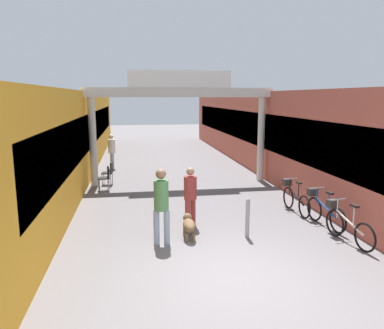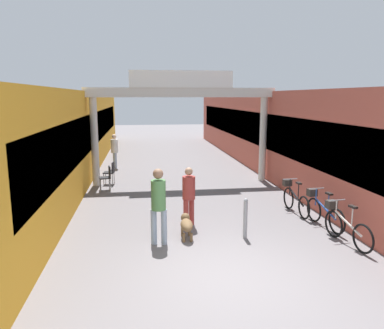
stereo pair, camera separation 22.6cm
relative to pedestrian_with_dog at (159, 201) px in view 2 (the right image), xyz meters
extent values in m
plane|color=slate|center=(1.23, -1.80, -1.05)|extent=(80.00, 80.00, 0.00)
cube|color=gold|center=(-3.87, 9.20, 0.77)|extent=(3.00, 26.00, 3.64)
cube|color=black|center=(-2.39, 9.20, 0.96)|extent=(0.04, 23.40, 1.46)
cube|color=#B25142|center=(6.33, 9.20, 0.77)|extent=(3.00, 26.00, 3.64)
cube|color=black|center=(4.85, 9.20, 0.96)|extent=(0.04, 23.40, 1.46)
cylinder|color=beige|center=(-2.12, 6.28, 0.65)|extent=(0.28, 0.28, 3.40)
cylinder|color=beige|center=(4.58, 6.28, 0.65)|extent=(0.28, 0.28, 3.40)
cube|color=beige|center=(1.23, 6.28, 2.54)|extent=(7.40, 0.44, 0.36)
cube|color=white|center=(1.23, 6.08, 3.04)|extent=(3.96, 0.10, 0.64)
cylinder|color=#8C9EB2|center=(-0.12, 0.02, -0.62)|extent=(0.16, 0.16, 0.84)
cylinder|color=#8C9EB2|center=(0.12, -0.02, -0.62)|extent=(0.16, 0.16, 0.84)
cylinder|color=#4C7F47|center=(0.00, 0.00, 0.15)|extent=(0.39, 0.39, 0.70)
sphere|color=#8C664C|center=(0.00, 0.00, 0.65)|extent=(0.27, 0.27, 0.24)
cylinder|color=#99332D|center=(0.94, 1.25, -0.67)|extent=(0.20, 0.20, 0.74)
cylinder|color=#99332D|center=(0.77, 1.08, -0.67)|extent=(0.20, 0.20, 0.74)
cylinder|color=#99332D|center=(0.86, 1.16, 0.00)|extent=(0.48, 0.48, 0.61)
sphere|color=tan|center=(0.86, 1.16, 0.45)|extent=(0.30, 0.30, 0.21)
cylinder|color=#8C9EB2|center=(-1.60, 9.67, -0.66)|extent=(0.17, 0.17, 0.77)
cylinder|color=#8C9EB2|center=(-1.66, 9.90, -0.66)|extent=(0.17, 0.17, 0.77)
cylinder|color=silver|center=(-1.63, 9.78, 0.04)|extent=(0.41, 0.41, 0.64)
sphere|color=beige|center=(-1.63, 9.78, 0.50)|extent=(0.26, 0.26, 0.22)
ellipsoid|color=brown|center=(0.68, 0.24, -0.70)|extent=(0.30, 0.67, 0.27)
sphere|color=brown|center=(0.69, 0.54, -0.60)|extent=(0.23, 0.23, 0.23)
sphere|color=white|center=(0.69, 0.44, -0.71)|extent=(0.16, 0.16, 0.16)
cylinder|color=brown|center=(0.60, 0.44, -0.94)|extent=(0.07, 0.07, 0.21)
cylinder|color=brown|center=(0.77, 0.44, -0.94)|extent=(0.07, 0.07, 0.21)
cylinder|color=brown|center=(0.59, 0.04, -0.94)|extent=(0.07, 0.07, 0.21)
cylinder|color=brown|center=(0.77, 0.04, -0.94)|extent=(0.07, 0.07, 0.21)
torus|color=black|center=(4.29, -0.13, -0.71)|extent=(0.15, 0.67, 0.67)
torus|color=black|center=(4.44, -1.14, -0.71)|extent=(0.15, 0.67, 0.67)
cube|color=beige|center=(4.36, -0.63, -0.53)|extent=(0.17, 0.94, 0.34)
cylinder|color=beige|center=(4.38, -0.75, -0.31)|extent=(0.04, 0.04, 0.42)
cube|color=black|center=(4.38, -0.75, -0.09)|extent=(0.13, 0.23, 0.05)
cylinder|color=beige|center=(4.30, -0.19, -0.33)|extent=(0.04, 0.04, 0.46)
cylinder|color=gray|center=(4.30, -0.19, -0.09)|extent=(0.46, 0.09, 0.03)
cube|color=#332D28|center=(4.27, 0.01, -0.25)|extent=(0.27, 0.23, 0.20)
torus|color=black|center=(4.34, 1.05, -0.71)|extent=(0.13, 0.67, 0.67)
torus|color=black|center=(4.47, 0.04, -0.71)|extent=(0.13, 0.67, 0.67)
cube|color=#234C9E|center=(4.40, 0.54, -0.53)|extent=(0.15, 0.94, 0.34)
cylinder|color=#234C9E|center=(4.42, 0.42, -0.31)|extent=(0.04, 0.04, 0.42)
cube|color=black|center=(4.42, 0.42, -0.09)|extent=(0.13, 0.23, 0.05)
cylinder|color=#234C9E|center=(4.35, 0.99, -0.33)|extent=(0.04, 0.04, 0.46)
cylinder|color=gray|center=(4.35, 0.99, -0.09)|extent=(0.46, 0.08, 0.03)
cube|color=#332D28|center=(4.33, 1.19, -0.25)|extent=(0.26, 0.23, 0.20)
torus|color=black|center=(4.11, 2.29, -0.71)|extent=(0.08, 0.67, 0.67)
torus|color=black|center=(4.16, 1.27, -0.71)|extent=(0.08, 0.67, 0.67)
cube|color=black|center=(4.13, 1.78, -0.53)|extent=(0.08, 0.94, 0.34)
cylinder|color=black|center=(4.14, 1.66, -0.31)|extent=(0.03, 0.03, 0.42)
cube|color=black|center=(4.14, 1.66, -0.09)|extent=(0.11, 0.22, 0.05)
cylinder|color=black|center=(4.11, 2.23, -0.33)|extent=(0.03, 0.03, 0.46)
cylinder|color=gray|center=(4.11, 2.23, -0.09)|extent=(0.46, 0.05, 0.03)
cube|color=#332D28|center=(4.10, 2.43, -0.25)|extent=(0.25, 0.21, 0.20)
cylinder|color=gray|center=(2.11, 0.10, -0.58)|extent=(0.10, 0.10, 0.93)
sphere|color=gray|center=(2.11, 0.10, -0.09)|extent=(0.10, 0.10, 0.10)
cylinder|color=gray|center=(-1.86, 5.26, -0.82)|extent=(0.03, 0.03, 0.45)
cylinder|color=gray|center=(-1.92, 5.59, -0.82)|extent=(0.03, 0.03, 0.45)
cylinder|color=gray|center=(-1.52, 5.32, -0.82)|extent=(0.03, 0.03, 0.45)
cylinder|color=gray|center=(-1.58, 5.65, -0.82)|extent=(0.03, 0.03, 0.45)
cube|color=black|center=(-1.72, 5.46, -0.58)|extent=(0.47, 0.47, 0.04)
cube|color=black|center=(-1.54, 5.49, -0.36)|extent=(0.11, 0.40, 0.40)
cylinder|color=gray|center=(-1.84, 6.26, -0.82)|extent=(0.03, 0.03, 0.45)
cylinder|color=gray|center=(-1.80, 6.60, -0.82)|extent=(0.03, 0.03, 0.45)
cylinder|color=gray|center=(-1.51, 6.22, -0.82)|extent=(0.03, 0.03, 0.45)
cylinder|color=gray|center=(-1.46, 6.55, -0.82)|extent=(0.03, 0.03, 0.45)
cube|color=black|center=(-1.65, 6.41, -0.58)|extent=(0.45, 0.45, 0.04)
cube|color=black|center=(-1.47, 6.38, -0.36)|extent=(0.09, 0.40, 0.40)
camera|label=1|loc=(-0.60, -8.33, 2.38)|focal=35.00mm
camera|label=2|loc=(-0.38, -8.37, 2.38)|focal=35.00mm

